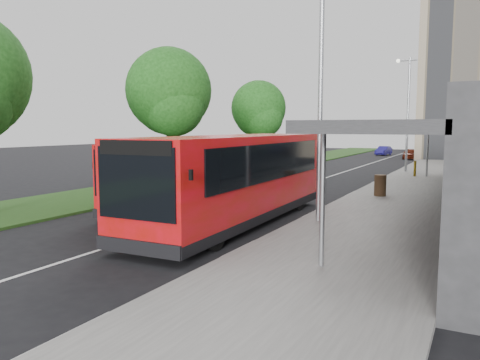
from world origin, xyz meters
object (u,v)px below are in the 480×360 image
object	(u,v)px
lamp_post_far	(407,107)
bus_second	(202,173)
tree_mid	(169,96)
lamp_post_near	(318,84)
litter_bin	(380,185)
car_far	(384,151)
bus_main	(235,179)
bollard	(415,169)
car_near	(410,154)
tree_far	(259,112)

from	to	relation	value
lamp_post_far	bus_second	bearing A→B (deg)	-106.10
tree_mid	lamp_post_near	bearing A→B (deg)	-32.36
lamp_post_far	litter_bin	xyz separation A→B (m)	(0.81, -13.15, -4.08)
lamp_post_far	car_far	distance (m)	22.95
lamp_post_near	bus_main	xyz separation A→B (m)	(-2.50, -1.11, -3.17)
bus_main	lamp_post_near	bearing A→B (deg)	22.58
litter_bin	bus_second	bearing A→B (deg)	-138.30
lamp_post_far	bus_main	xyz separation A→B (m)	(-2.50, -21.11, -3.17)
bus_second	bollard	world-z (taller)	bus_second
car_near	car_far	distance (m)	6.76
bollard	car_near	xyz separation A→B (m)	(-2.92, 19.49, -0.08)
tree_mid	car_far	distance (m)	35.56
bus_second	car_far	world-z (taller)	bus_second
lamp_post_near	bus_main	world-z (taller)	lamp_post_near
lamp_post_near	bus_second	bearing A→B (deg)	166.18
litter_bin	car_near	bearing A→B (deg)	95.12
car_near	bollard	bearing A→B (deg)	-86.20
car_near	car_far	world-z (taller)	car_near
lamp_post_near	bus_main	bearing A→B (deg)	-156.02
tree_far	lamp_post_near	bearing A→B (deg)	-59.71
lamp_post_far	bollard	bearing A→B (deg)	-71.39
bus_main	bollard	world-z (taller)	bus_main
tree_mid	lamp_post_near	world-z (taller)	lamp_post_near
bus_second	litter_bin	xyz separation A→B (m)	(6.20, 5.53, -0.75)
tree_mid	tree_far	bearing A→B (deg)	90.00
tree_far	lamp_post_near	size ratio (longest dim) A/B	0.88
tree_mid	bus_main	bearing A→B (deg)	-43.43
car_far	tree_far	bearing A→B (deg)	-96.67
tree_far	lamp_post_far	bearing A→B (deg)	4.87
lamp_post_near	lamp_post_far	distance (m)	20.00
lamp_post_near	car_near	distance (m)	36.50
lamp_post_far	bus_second	xyz separation A→B (m)	(-5.39, -18.67, -3.33)
bus_main	tree_far	bearing A→B (deg)	111.75
lamp_post_near	tree_mid	bearing A→B (deg)	147.64
bus_main	litter_bin	distance (m)	8.68
tree_mid	car_far	world-z (taller)	tree_mid
tree_far	litter_bin	world-z (taller)	tree_far
tree_far	litter_bin	distance (m)	17.51
litter_bin	bollard	bearing A→B (deg)	88.32
bus_main	car_far	xyz separation A→B (m)	(-3.01, 42.99, -1.02)
lamp_post_near	lamp_post_far	xyz separation A→B (m)	(0.00, 20.00, 0.00)
bus_second	bollard	distance (m)	16.73
bus_second	bollard	size ratio (longest dim) A/B	9.85
tree_far	bollard	xyz separation A→B (m)	(12.23, -2.32, -3.88)
bus_second	car_near	world-z (taller)	bus_second
lamp_post_near	car_far	bearing A→B (deg)	97.49
bus_second	litter_bin	world-z (taller)	bus_second
tree_mid	lamp_post_far	distance (m)	17.08
tree_mid	litter_bin	bearing A→B (deg)	-0.95
lamp_post_near	bollard	xyz separation A→B (m)	(1.10, 16.73, -4.07)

